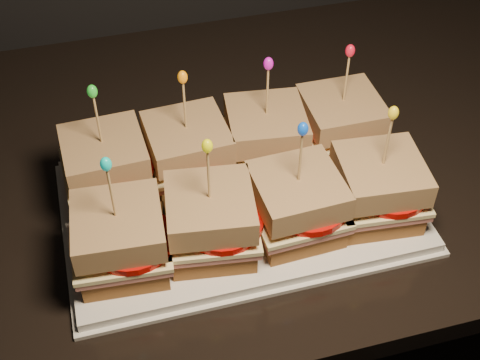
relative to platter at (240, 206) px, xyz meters
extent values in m
cube|color=white|center=(0.00, 0.00, 0.00)|extent=(0.44, 0.27, 0.02)
cube|color=white|center=(0.00, 0.00, -0.01)|extent=(0.45, 0.28, 0.01)
cube|color=brown|center=(-0.16, 0.06, 0.02)|extent=(0.10, 0.10, 0.03)
cube|color=#BC625C|center=(-0.16, 0.06, 0.04)|extent=(0.11, 0.11, 0.01)
cube|color=#F9EBA1|center=(-0.16, 0.06, 0.05)|extent=(0.11, 0.11, 0.01)
cylinder|color=#C20B05|center=(-0.14, 0.06, 0.05)|extent=(0.10, 0.10, 0.01)
cube|color=brown|center=(-0.16, 0.06, 0.08)|extent=(0.10, 0.10, 0.03)
cylinder|color=tan|center=(-0.16, 0.06, 0.12)|extent=(0.00, 0.00, 0.09)
ellipsoid|color=green|center=(-0.16, 0.06, 0.17)|extent=(0.01, 0.01, 0.02)
cube|color=brown|center=(-0.05, 0.06, 0.02)|extent=(0.10, 0.10, 0.03)
cube|color=#BC625C|center=(-0.05, 0.06, 0.04)|extent=(0.11, 0.11, 0.01)
cube|color=#F9EBA1|center=(-0.05, 0.06, 0.05)|extent=(0.11, 0.11, 0.01)
cylinder|color=#C20B05|center=(-0.04, 0.06, 0.05)|extent=(0.10, 0.10, 0.01)
cube|color=brown|center=(-0.05, 0.06, 0.08)|extent=(0.10, 0.10, 0.03)
cylinder|color=tan|center=(-0.05, 0.06, 0.12)|extent=(0.00, 0.00, 0.09)
ellipsoid|color=orange|center=(-0.05, 0.06, 0.17)|extent=(0.01, 0.01, 0.02)
cube|color=brown|center=(0.05, 0.06, 0.02)|extent=(0.11, 0.11, 0.03)
cube|color=#BC625C|center=(0.05, 0.06, 0.04)|extent=(0.12, 0.11, 0.01)
cube|color=#F9EBA1|center=(0.05, 0.06, 0.05)|extent=(0.12, 0.12, 0.01)
cylinder|color=#C20B05|center=(0.06, 0.06, 0.05)|extent=(0.10, 0.10, 0.01)
cube|color=brown|center=(0.05, 0.06, 0.08)|extent=(0.11, 0.11, 0.03)
cylinder|color=tan|center=(0.05, 0.06, 0.12)|extent=(0.00, 0.00, 0.09)
ellipsoid|color=#D510CD|center=(0.05, 0.06, 0.17)|extent=(0.01, 0.01, 0.02)
cube|color=brown|center=(0.16, 0.06, 0.02)|extent=(0.10, 0.10, 0.03)
cube|color=#BC625C|center=(0.16, 0.06, 0.04)|extent=(0.11, 0.10, 0.01)
cube|color=#F9EBA1|center=(0.16, 0.06, 0.05)|extent=(0.11, 0.10, 0.01)
cylinder|color=#C20B05|center=(0.17, 0.06, 0.05)|extent=(0.10, 0.10, 0.01)
cube|color=brown|center=(0.16, 0.06, 0.08)|extent=(0.10, 0.10, 0.03)
cylinder|color=tan|center=(0.16, 0.06, 0.12)|extent=(0.00, 0.00, 0.09)
ellipsoid|color=red|center=(0.16, 0.06, 0.17)|extent=(0.01, 0.01, 0.02)
cube|color=brown|center=(-0.16, -0.06, 0.02)|extent=(0.10, 0.10, 0.03)
cube|color=#BC625C|center=(-0.16, -0.06, 0.04)|extent=(0.11, 0.11, 0.01)
cube|color=#F9EBA1|center=(-0.16, -0.06, 0.05)|extent=(0.12, 0.11, 0.01)
cylinder|color=#C20B05|center=(-0.14, -0.07, 0.05)|extent=(0.10, 0.10, 0.01)
cube|color=brown|center=(-0.16, -0.06, 0.08)|extent=(0.11, 0.11, 0.03)
cylinder|color=tan|center=(-0.16, -0.06, 0.12)|extent=(0.00, 0.00, 0.09)
ellipsoid|color=#09C4B9|center=(-0.16, -0.06, 0.17)|extent=(0.01, 0.01, 0.02)
cube|color=brown|center=(-0.05, -0.06, 0.02)|extent=(0.11, 0.11, 0.03)
cube|color=#BC625C|center=(-0.05, -0.06, 0.04)|extent=(0.12, 0.12, 0.01)
cube|color=#F9EBA1|center=(-0.05, -0.06, 0.05)|extent=(0.12, 0.12, 0.01)
cylinder|color=#C20B05|center=(-0.04, -0.07, 0.05)|extent=(0.10, 0.10, 0.01)
cube|color=brown|center=(-0.05, -0.06, 0.08)|extent=(0.11, 0.11, 0.03)
cylinder|color=tan|center=(-0.05, -0.06, 0.12)|extent=(0.00, 0.00, 0.09)
ellipsoid|color=#E6EC09|center=(-0.05, -0.06, 0.17)|extent=(0.01, 0.01, 0.02)
cube|color=brown|center=(0.05, -0.06, 0.02)|extent=(0.10, 0.10, 0.03)
cube|color=#BC625C|center=(0.05, -0.06, 0.04)|extent=(0.11, 0.11, 0.01)
cube|color=#F9EBA1|center=(0.05, -0.06, 0.05)|extent=(0.11, 0.11, 0.01)
cylinder|color=#C20B05|center=(0.06, -0.07, 0.05)|extent=(0.10, 0.10, 0.01)
cube|color=brown|center=(0.05, -0.06, 0.08)|extent=(0.10, 0.10, 0.03)
cylinder|color=tan|center=(0.05, -0.06, 0.12)|extent=(0.00, 0.00, 0.09)
ellipsoid|color=blue|center=(0.05, -0.06, 0.17)|extent=(0.01, 0.01, 0.02)
cube|color=brown|center=(0.16, -0.06, 0.02)|extent=(0.10, 0.10, 0.03)
cube|color=#BC625C|center=(0.16, -0.06, 0.04)|extent=(0.11, 0.11, 0.01)
cube|color=#F9EBA1|center=(0.16, -0.06, 0.05)|extent=(0.12, 0.11, 0.01)
cylinder|color=#C20B05|center=(0.17, -0.07, 0.05)|extent=(0.10, 0.10, 0.01)
cube|color=brown|center=(0.16, -0.06, 0.08)|extent=(0.11, 0.11, 0.03)
cylinder|color=tan|center=(0.16, -0.06, 0.12)|extent=(0.00, 0.00, 0.09)
ellipsoid|color=yellow|center=(0.16, -0.06, 0.17)|extent=(0.01, 0.01, 0.02)
camera|label=1|loc=(-0.15, -0.57, 0.62)|focal=50.00mm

